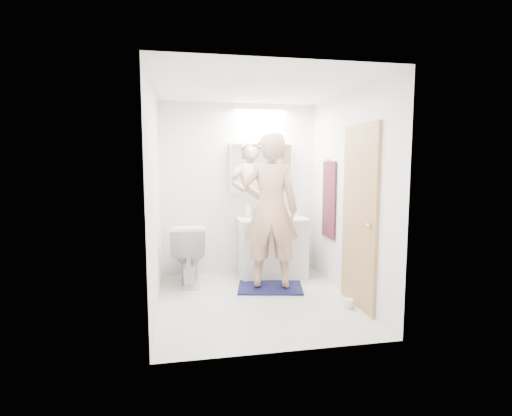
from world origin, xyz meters
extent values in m
plane|color=silver|center=(0.00, 0.00, 0.00)|extent=(2.50, 2.50, 0.00)
plane|color=white|center=(0.00, 0.00, 2.40)|extent=(2.50, 2.50, 0.00)
plane|color=white|center=(0.00, 1.25, 1.20)|extent=(2.50, 0.00, 2.50)
plane|color=white|center=(0.00, -1.25, 1.20)|extent=(2.50, 0.00, 2.50)
plane|color=white|center=(-1.10, 0.00, 1.20)|extent=(0.00, 2.50, 2.50)
plane|color=white|center=(1.10, 0.00, 1.20)|extent=(0.00, 2.50, 2.50)
cube|color=silver|center=(0.42, 0.96, 0.39)|extent=(0.90, 0.55, 0.78)
cube|color=white|center=(0.42, 0.96, 0.80)|extent=(0.95, 0.58, 0.04)
cylinder|color=white|center=(0.42, 0.99, 0.84)|extent=(0.36, 0.36, 0.03)
cylinder|color=silver|center=(0.42, 1.19, 0.90)|extent=(0.02, 0.02, 0.16)
cube|color=white|center=(0.30, 1.18, 1.50)|extent=(0.88, 0.14, 0.70)
cube|color=silver|center=(0.30, 1.10, 1.50)|extent=(0.84, 0.01, 0.66)
imported|color=white|center=(-0.74, 0.85, 0.40)|extent=(0.48, 0.81, 0.80)
cube|color=#171644|center=(0.26, 0.41, 0.01)|extent=(0.90, 0.71, 0.02)
imported|color=tan|center=(0.26, 0.41, 1.00)|extent=(0.77, 0.59, 1.90)
cube|color=#A37B51|center=(1.08, -0.35, 1.00)|extent=(0.04, 0.80, 2.00)
sphere|color=gold|center=(1.04, -0.65, 0.95)|extent=(0.06, 0.06, 0.06)
cube|color=black|center=(1.08, 0.55, 1.10)|extent=(0.02, 0.42, 1.00)
cylinder|color=silver|center=(1.07, 0.55, 1.62)|extent=(0.07, 0.02, 0.02)
imported|color=beige|center=(0.10, 1.11, 0.94)|extent=(0.11, 0.11, 0.23)
imported|color=#538CB3|center=(0.24, 1.15, 0.90)|extent=(0.10, 0.10, 0.16)
imported|color=#3D4FB9|center=(0.61, 1.12, 0.87)|extent=(0.15, 0.15, 0.10)
cylinder|color=silver|center=(0.95, -0.41, 0.05)|extent=(0.11, 0.11, 0.10)
camera|label=1|loc=(-0.85, -4.35, 1.61)|focal=28.01mm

